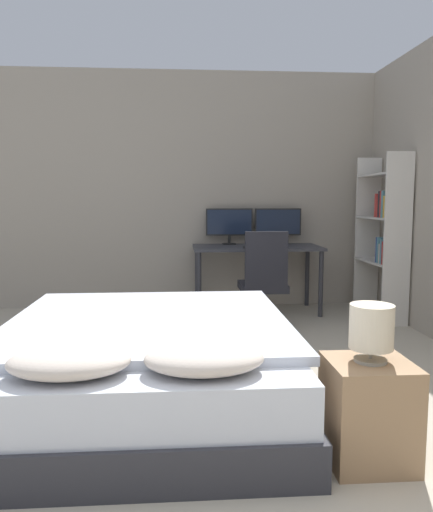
{
  "coord_description": "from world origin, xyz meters",
  "views": [
    {
      "loc": [
        -0.27,
        -1.53,
        1.26
      ],
      "look_at": [
        0.05,
        2.86,
        0.75
      ],
      "focal_mm": 35.0,
      "sensor_mm": 36.0,
      "label": 1
    }
  ],
  "objects_px": {
    "monitor_right": "(278,223)",
    "office_chair": "(263,292)",
    "bedside_lamp": "(371,328)",
    "monitor_left": "(229,224)",
    "computer_mouse": "(285,246)",
    "bookshelf": "(385,228)",
    "keyboard": "(260,247)",
    "desk": "(257,254)",
    "nightstand": "(368,412)",
    "bed": "(148,364)"
  },
  "relations": [
    {
      "from": "office_chair",
      "to": "bookshelf",
      "type": "distance_m",
      "value": 1.47
    },
    {
      "from": "nightstand",
      "to": "office_chair",
      "type": "xyz_separation_m",
      "value": [
        -0.09,
        2.45,
        0.12
      ]
    },
    {
      "from": "bed",
      "to": "office_chair",
      "type": "bearing_deg",
      "value": 59.87
    },
    {
      "from": "monitor_right",
      "to": "bookshelf",
      "type": "bearing_deg",
      "value": -35.22
    },
    {
      "from": "bookshelf",
      "to": "office_chair",
      "type": "bearing_deg",
      "value": -166.71
    },
    {
      "from": "monitor_left",
      "to": "bookshelf",
      "type": "distance_m",
      "value": 1.69
    },
    {
      "from": "nightstand",
      "to": "desk",
      "type": "distance_m",
      "value": 3.24
    },
    {
      "from": "bed",
      "to": "bedside_lamp",
      "type": "relative_size",
      "value": 7.39
    },
    {
      "from": "monitor_left",
      "to": "computer_mouse",
      "type": "bearing_deg",
      "value": -40.61
    },
    {
      "from": "bookshelf",
      "to": "desk",
      "type": "bearing_deg",
      "value": 160.1
    },
    {
      "from": "bedside_lamp",
      "to": "monitor_right",
      "type": "height_order",
      "value": "monitor_right"
    },
    {
      "from": "monitor_left",
      "to": "office_chair",
      "type": "height_order",
      "value": "monitor_left"
    },
    {
      "from": "monitor_right",
      "to": "office_chair",
      "type": "xyz_separation_m",
      "value": [
        -0.33,
        -1.0,
        -0.6
      ]
    },
    {
      "from": "desk",
      "to": "keyboard",
      "type": "height_order",
      "value": "keyboard"
    },
    {
      "from": "nightstand",
      "to": "keyboard",
      "type": "height_order",
      "value": "keyboard"
    },
    {
      "from": "bed",
      "to": "bookshelf",
      "type": "relative_size",
      "value": 1.18
    },
    {
      "from": "nightstand",
      "to": "bookshelf",
      "type": "height_order",
      "value": "bookshelf"
    },
    {
      "from": "keyboard",
      "to": "computer_mouse",
      "type": "height_order",
      "value": "computer_mouse"
    },
    {
      "from": "bedside_lamp",
      "to": "monitor_right",
      "type": "distance_m",
      "value": 3.47
    },
    {
      "from": "desk",
      "to": "monitor_left",
      "type": "distance_m",
      "value": 0.49
    },
    {
      "from": "desk",
      "to": "monitor_right",
      "type": "bearing_deg",
      "value": 39.92
    },
    {
      "from": "nightstand",
      "to": "monitor_right",
      "type": "distance_m",
      "value": 3.53
    },
    {
      "from": "monitor_right",
      "to": "bedside_lamp",
      "type": "bearing_deg",
      "value": -93.93
    },
    {
      "from": "bed",
      "to": "monitor_right",
      "type": "height_order",
      "value": "monitor_right"
    },
    {
      "from": "monitor_left",
      "to": "keyboard",
      "type": "xyz_separation_m",
      "value": [
        0.28,
        -0.47,
        -0.23
      ]
    },
    {
      "from": "computer_mouse",
      "to": "bed",
      "type": "bearing_deg",
      "value": -120.19
    },
    {
      "from": "bed",
      "to": "monitor_left",
      "type": "xyz_separation_m",
      "value": [
        0.76,
        2.71,
        0.71
      ]
    },
    {
      "from": "desk",
      "to": "bedside_lamp",
      "type": "bearing_deg",
      "value": -89.22
    },
    {
      "from": "office_chair",
      "to": "bed",
      "type": "bearing_deg",
      "value": -120.13
    },
    {
      "from": "monitor_left",
      "to": "bookshelf",
      "type": "bearing_deg",
      "value": -24.16
    },
    {
      "from": "monitor_left",
      "to": "nightstand",
      "type": "bearing_deg",
      "value": -84.62
    },
    {
      "from": "bookshelf",
      "to": "computer_mouse",
      "type": "bearing_deg",
      "value": 167.3
    },
    {
      "from": "bed",
      "to": "bookshelf",
      "type": "xyz_separation_m",
      "value": [
        2.3,
        2.02,
        0.7
      ]
    },
    {
      "from": "bed",
      "to": "computer_mouse",
      "type": "bearing_deg",
      "value": 59.81
    },
    {
      "from": "nightstand",
      "to": "bookshelf",
      "type": "distance_m",
      "value": 3.09
    },
    {
      "from": "keyboard",
      "to": "office_chair",
      "type": "height_order",
      "value": "office_chair"
    },
    {
      "from": "bedside_lamp",
      "to": "monitor_left",
      "type": "relative_size",
      "value": 0.51
    },
    {
      "from": "desk",
      "to": "computer_mouse",
      "type": "height_order",
      "value": "computer_mouse"
    },
    {
      "from": "keyboard",
      "to": "desk",
      "type": "bearing_deg",
      "value": 90.0
    },
    {
      "from": "bed",
      "to": "monitor_right",
      "type": "relative_size",
      "value": 3.79
    },
    {
      "from": "monitor_right",
      "to": "office_chair",
      "type": "bearing_deg",
      "value": -108.28
    },
    {
      "from": "bedside_lamp",
      "to": "keyboard",
      "type": "height_order",
      "value": "bedside_lamp"
    },
    {
      "from": "bedside_lamp",
      "to": "keyboard",
      "type": "xyz_separation_m",
      "value": [
        -0.04,
        2.98,
        0.09
      ]
    },
    {
      "from": "desk",
      "to": "monitor_right",
      "type": "relative_size",
      "value": 2.62
    },
    {
      "from": "bed",
      "to": "monitor_left",
      "type": "relative_size",
      "value": 3.79
    },
    {
      "from": "monitor_left",
      "to": "bed",
      "type": "bearing_deg",
      "value": -105.69
    },
    {
      "from": "monitor_left",
      "to": "computer_mouse",
      "type": "distance_m",
      "value": 0.75
    },
    {
      "from": "bedside_lamp",
      "to": "computer_mouse",
      "type": "bearing_deg",
      "value": 85.79
    },
    {
      "from": "keyboard",
      "to": "office_chair",
      "type": "distance_m",
      "value": 0.65
    },
    {
      "from": "nightstand",
      "to": "office_chair",
      "type": "relative_size",
      "value": 0.52
    }
  ]
}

